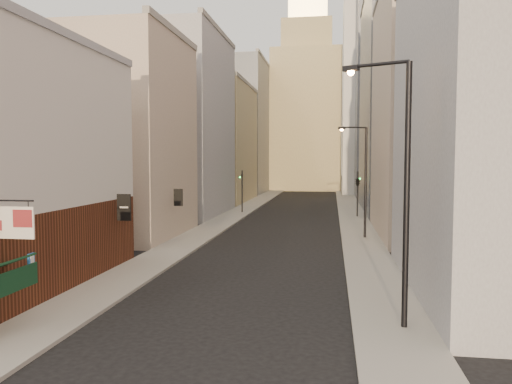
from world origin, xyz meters
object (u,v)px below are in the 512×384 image
streetlamp_mid (363,175)px  traffic_light_left (242,182)px  streetlamp_near (400,178)px  traffic_light_right (358,181)px  white_tower (366,89)px  clock_tower (307,104)px

streetlamp_mid → traffic_light_left: (-12.67, 17.01, -1.42)m
streetlamp_near → traffic_light_right: (0.31, 35.71, -1.69)m
streetlamp_near → streetlamp_mid: bearing=112.1°
white_tower → streetlamp_mid: 52.51m
white_tower → traffic_light_right: white_tower is taller
streetlamp_mid → traffic_light_right: streetlamp_mid is taller
streetlamp_mid → traffic_light_right: bearing=75.8°
white_tower → streetlamp_near: white_tower is taller
streetlamp_mid → traffic_light_left: bearing=113.9°
clock_tower → traffic_light_left: bearing=-96.1°
streetlamp_near → streetlamp_mid: streetlamp_near is taller
streetlamp_near → streetlamp_mid: 21.08m
white_tower → streetlamp_mid: (-3.40, -50.62, -13.57)m
white_tower → traffic_light_left: (-16.07, -33.61, -14.99)m
streetlamp_mid → traffic_light_left: size_ratio=1.76×
clock_tower → traffic_light_left: clock_tower is taller
streetlamp_near → traffic_light_left: streetlamp_near is taller
white_tower → traffic_light_left: white_tower is taller
traffic_light_right → white_tower: bearing=-82.0°
traffic_light_left → clock_tower: bearing=-89.6°
white_tower → traffic_light_right: bearing=-94.8°
clock_tower → streetlamp_mid: clock_tower is taller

